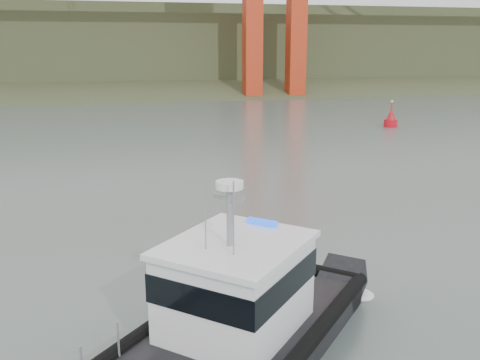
% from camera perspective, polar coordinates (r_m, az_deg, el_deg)
% --- Properties ---
extents(ground, '(400.00, 400.00, 0.00)m').
position_cam_1_polar(ground, '(20.88, 6.74, -12.15)').
color(ground, '#47554F').
rests_on(ground, ground).
extents(headlands, '(500.00, 105.36, 27.12)m').
position_cam_1_polar(headlands, '(143.15, -11.27, 13.09)').
color(headlands, '#394628').
rests_on(headlands, ground).
extents(patrol_boat, '(11.45, 11.83, 5.86)m').
position_cam_1_polar(patrol_boat, '(15.96, -1.13, -14.93)').
color(patrol_boat, black).
rests_on(patrol_boat, ground).
extents(nav_buoy, '(1.56, 1.56, 3.26)m').
position_cam_1_polar(nav_buoy, '(64.44, 15.79, 6.22)').
color(nav_buoy, red).
rests_on(nav_buoy, ground).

